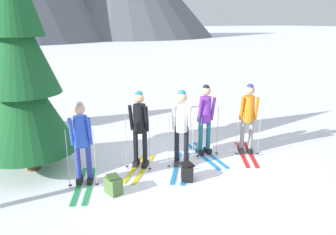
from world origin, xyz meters
The scene contains 10 objects.
ground_plane centered at (0.00, 0.00, 0.00)m, with size 400.00×400.00×0.00m, color white.
skier_in_blue centered at (-2.05, 0.00, 0.98)m, with size 0.85×1.62×1.78m.
skier_in_black centered at (-0.70, 0.27, 1.04)m, with size 1.22×1.44×1.82m.
skier_in_white centered at (0.19, -0.09, 1.04)m, with size 1.20×1.63×1.83m.
skier_in_purple centered at (1.04, 0.27, 1.01)m, with size 0.61×1.79×1.82m.
skier_in_orange centered at (2.05, -0.11, 1.04)m, with size 1.03×1.60×1.82m.
pine_tree_near centered at (-3.42, 4.19, 1.57)m, with size 1.42×1.42×3.43m.
pine_tree_mid centered at (-2.98, 1.22, 2.31)m, with size 2.09×2.09×5.04m.
backpack_on_snow_front centered at (-1.62, -0.66, 0.19)m, with size 0.33×0.38×0.38m.
backpack_on_snow_beside centered at (-0.03, -0.77, 0.19)m, with size 0.35×0.39×0.38m.
Camera 1 is at (-3.08, -6.27, 3.28)m, focal length 34.47 mm.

